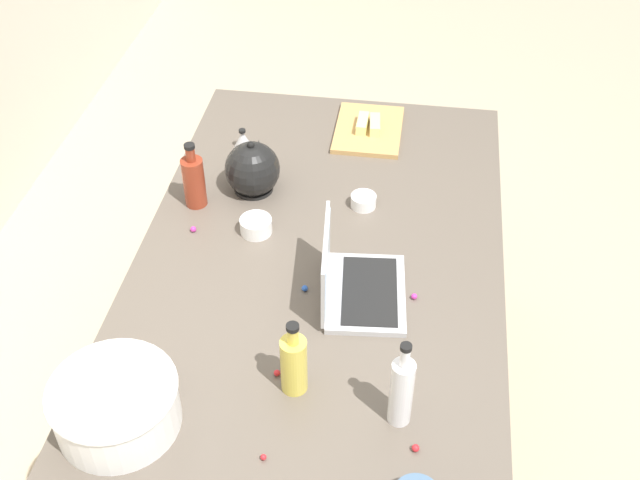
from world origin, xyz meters
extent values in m
plane|color=#B7A88E|center=(0.00, 0.00, 0.00)|extent=(12.00, 12.00, 0.00)
cube|color=olive|center=(0.00, 0.00, 0.43)|extent=(1.71, 1.03, 0.87)
cube|color=#60564C|center=(0.00, 0.00, 0.89)|extent=(1.77, 1.09, 0.03)
cube|color=#B7B7BC|center=(-0.16, -0.15, 0.91)|extent=(0.33, 0.25, 0.02)
cube|color=black|center=(-0.16, -0.16, 0.92)|extent=(0.29, 0.18, 0.00)
cube|color=#B7B7BC|center=(-0.17, -0.04, 1.02)|extent=(0.30, 0.04, 0.20)
cube|color=silver|center=(-0.17, -0.05, 1.02)|extent=(0.27, 0.03, 0.18)
cylinder|color=white|center=(-0.68, 0.39, 0.96)|extent=(0.30, 0.30, 0.13)
cylinder|color=black|center=(-0.68, 0.39, 0.97)|extent=(0.24, 0.24, 0.11)
torus|color=white|center=(-0.68, 0.39, 1.03)|extent=(0.31, 0.31, 0.02)
cylinder|color=#DBC64C|center=(-0.51, -0.01, 0.98)|extent=(0.07, 0.07, 0.17)
cylinder|color=#DBC64C|center=(-0.51, -0.01, 1.09)|extent=(0.03, 0.03, 0.05)
cylinder|color=black|center=(-0.51, -0.01, 1.12)|extent=(0.03, 0.03, 0.01)
cylinder|color=white|center=(-0.57, -0.28, 1.00)|extent=(0.06, 0.06, 0.20)
cylinder|color=white|center=(-0.57, -0.28, 1.13)|extent=(0.02, 0.02, 0.06)
cylinder|color=black|center=(-0.57, -0.28, 1.16)|extent=(0.03, 0.03, 0.01)
cylinder|color=maroon|center=(0.18, 0.43, 0.98)|extent=(0.07, 0.07, 0.17)
cylinder|color=maroon|center=(0.18, 0.43, 1.09)|extent=(0.03, 0.03, 0.05)
cylinder|color=black|center=(0.18, 0.43, 1.12)|extent=(0.03, 0.03, 0.01)
cylinder|color=black|center=(0.28, 0.26, 0.91)|extent=(0.13, 0.13, 0.01)
sphere|color=black|center=(0.28, 0.26, 0.98)|extent=(0.18, 0.18, 0.18)
cone|color=black|center=(0.36, 0.26, 1.00)|extent=(0.08, 0.03, 0.07)
sphere|color=black|center=(0.28, 0.26, 1.07)|extent=(0.02, 0.02, 0.02)
cube|color=tan|center=(0.67, -0.08, 0.91)|extent=(0.32, 0.24, 0.02)
cube|color=#F4E58C|center=(0.67, -0.10, 0.94)|extent=(0.11, 0.05, 0.04)
cube|color=#F4E58C|center=(0.67, -0.06, 0.94)|extent=(0.11, 0.04, 0.04)
cylinder|color=white|center=(0.24, -0.10, 0.92)|extent=(0.08, 0.08, 0.04)
cylinder|color=white|center=(0.07, 0.21, 0.92)|extent=(0.10, 0.10, 0.05)
cone|color=#B2B2B7|center=(0.50, 0.35, 0.94)|extent=(0.07, 0.07, 0.07)
cylinder|color=black|center=(0.50, 0.35, 0.97)|extent=(0.02, 0.02, 0.01)
sphere|color=red|center=(-0.48, 0.04, 0.91)|extent=(0.02, 0.02, 0.02)
sphere|color=red|center=(-0.73, 0.02, 0.91)|extent=(0.01, 0.01, 0.01)
sphere|color=red|center=(-0.65, -0.32, 0.91)|extent=(0.02, 0.02, 0.02)
sphere|color=blue|center=(0.38, 0.29, 0.91)|extent=(0.02, 0.02, 0.02)
sphere|color=blue|center=(-0.17, 0.02, 0.91)|extent=(0.02, 0.02, 0.02)
sphere|color=#CC3399|center=(-0.15, -0.29, 0.91)|extent=(0.02, 0.02, 0.02)
sphere|color=#CC3399|center=(0.04, 0.40, 0.91)|extent=(0.02, 0.02, 0.02)
camera|label=1|loc=(-1.73, -0.26, 2.48)|focal=44.11mm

